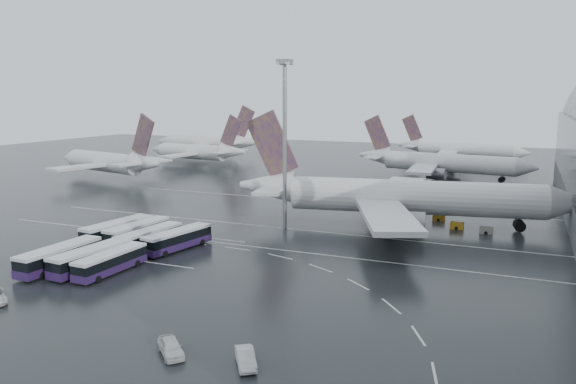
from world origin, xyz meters
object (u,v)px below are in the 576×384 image
at_px(airliner_main, 397,197).
at_px(van_curve_c, 246,358).
at_px(bus_row_far_c, 111,262).
at_px(gse_cart_belly_e, 439,218).
at_px(jet_remote_mid, 198,152).
at_px(bus_row_near_b, 138,232).
at_px(jet_remote_west, 110,163).
at_px(bus_row_far_b, 91,258).
at_px(airliner_gate_b, 439,163).
at_px(gse_cart_belly_a, 457,226).
at_px(gse_cart_belly_d, 486,230).
at_px(jet_remote_far, 208,143).
at_px(bus_row_near_c, 149,238).
at_px(van_curve_b, 171,347).
at_px(floodlight_mast, 285,124).
at_px(bus_row_far_a, 59,257).
at_px(airliner_gate_c, 458,150).
at_px(bus_row_near_a, 117,230).
at_px(bus_row_near_d, 178,239).

bearing_deg(airliner_main, van_curve_c, -100.28).
distance_m(airliner_main, bus_row_far_c, 54.23).
relative_size(van_curve_c, gse_cart_belly_e, 1.95).
relative_size(jet_remote_mid, bus_row_near_b, 3.11).
distance_m(jet_remote_west, bus_row_far_b, 90.50).
distance_m(airliner_main, jet_remote_mid, 108.18).
xyz_separation_m(airliner_gate_b, van_curve_c, (1.21, -128.59, -3.91)).
distance_m(bus_row_near_b, gse_cart_belly_a, 57.87).
height_order(airliner_main, bus_row_near_b, airliner_main).
height_order(bus_row_far_b, gse_cart_belly_d, bus_row_far_b).
distance_m(airliner_main, airliner_gate_b, 66.94).
height_order(airliner_main, gse_cart_belly_a, airliner_main).
xyz_separation_m(jet_remote_west, jet_remote_mid, (5.00, 40.39, -0.39)).
xyz_separation_m(jet_remote_far, van_curve_c, (96.92, -154.59, -4.65)).
height_order(bus_row_near_b, bus_row_far_c, bus_row_near_b).
bearing_deg(jet_remote_mid, bus_row_near_c, 125.38).
distance_m(bus_row_far_c, gse_cart_belly_a, 62.27).
bearing_deg(bus_row_far_c, van_curve_b, -126.85).
bearing_deg(floodlight_mast, airliner_main, 29.51).
xyz_separation_m(bus_row_near_c, gse_cart_belly_d, (49.83, 32.10, -1.16)).
bearing_deg(van_curve_c, bus_row_far_a, 123.31).
xyz_separation_m(airliner_gate_c, jet_remote_mid, (-84.07, -47.61, 0.37)).
distance_m(airliner_gate_c, gse_cart_belly_d, 115.18).
relative_size(airliner_gate_b, gse_cart_belly_a, 22.36).
distance_m(airliner_main, gse_cart_belly_d, 17.08).
bearing_deg(bus_row_near_c, airliner_gate_b, -12.10).
distance_m(jet_remote_mid, bus_row_near_a, 106.06).
distance_m(jet_remote_mid, bus_row_near_d, 112.39).
relative_size(bus_row_near_a, gse_cart_belly_e, 6.10).
bearing_deg(gse_cart_belly_d, jet_remote_west, 166.46).
height_order(bus_row_near_b, van_curve_b, bus_row_near_b).
bearing_deg(bus_row_near_b, van_curve_c, -126.39).
relative_size(van_curve_b, gse_cart_belly_e, 2.03).
bearing_deg(bus_row_far_a, bus_row_near_a, 11.81).
bearing_deg(jet_remote_mid, bus_row_far_a, 120.17).
bearing_deg(floodlight_mast, bus_row_near_b, -135.07).
relative_size(bus_row_near_d, van_curve_c, 2.95).
height_order(airliner_gate_c, jet_remote_mid, jet_remote_mid).
bearing_deg(airliner_main, bus_row_near_d, -142.95).
xyz_separation_m(bus_row_far_c, gse_cart_belly_e, (37.42, 52.28, -1.03)).
xyz_separation_m(airliner_gate_b, bus_row_near_b, (-35.96, -96.44, -2.85)).
distance_m(airliner_gate_b, bus_row_near_d, 101.39).
xyz_separation_m(airliner_gate_c, bus_row_near_d, (-27.34, -144.58, -2.59)).
xyz_separation_m(bus_row_near_a, bus_row_near_d, (12.58, -0.59, -0.11)).
bearing_deg(gse_cart_belly_a, airliner_gate_b, 101.07).
distance_m(bus_row_near_a, bus_row_far_a, 16.16).
relative_size(van_curve_b, van_curve_c, 1.04).
distance_m(bus_row_near_d, gse_cart_belly_e, 52.41).
height_order(van_curve_b, floodlight_mast, floodlight_mast).
bearing_deg(jet_remote_far, bus_row_near_c, 119.59).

